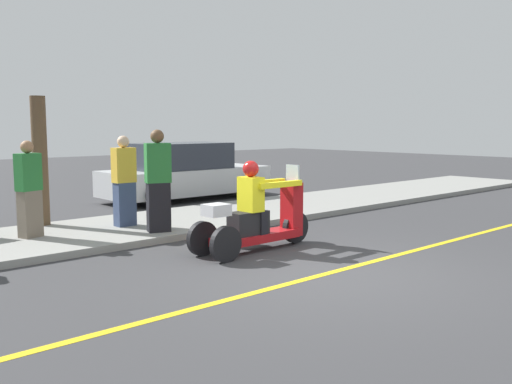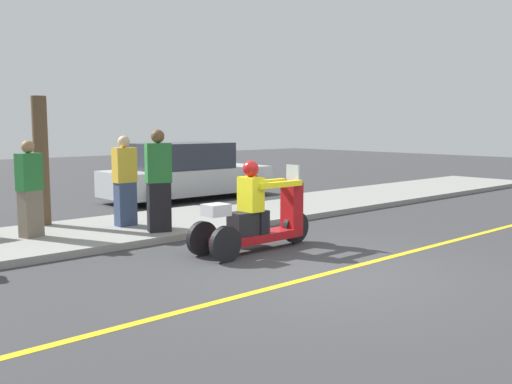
% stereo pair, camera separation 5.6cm
% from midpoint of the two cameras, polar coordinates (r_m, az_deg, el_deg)
% --- Properties ---
extents(ground_plane, '(60.00, 60.00, 0.00)m').
position_cam_midpoint_polar(ground_plane, '(7.97, 7.40, -8.08)').
color(ground_plane, '#38383A').
extents(lane_stripe, '(24.00, 0.12, 0.01)m').
position_cam_midpoint_polar(lane_stripe, '(8.13, 8.42, -7.78)').
color(lane_stripe, gold).
rests_on(lane_stripe, ground).
extents(sidewalk_strip, '(28.00, 2.80, 0.12)m').
position_cam_midpoint_polar(sidewalk_strip, '(11.43, -10.31, -3.30)').
color(sidewalk_strip, gray).
rests_on(sidewalk_strip, ground).
extents(motorcycle_trike, '(2.33, 0.68, 1.47)m').
position_cam_midpoint_polar(motorcycle_trike, '(9.21, 0.21, -2.65)').
color(motorcycle_trike, black).
rests_on(motorcycle_trike, ground).
extents(spectator_mid_group, '(0.41, 0.25, 1.71)m').
position_cam_midpoint_polar(spectator_mid_group, '(11.05, -12.83, 0.93)').
color(spectator_mid_group, '#38476B').
rests_on(spectator_mid_group, sidewalk_strip).
extents(spectator_end_of_line, '(0.45, 0.34, 1.65)m').
position_cam_midpoint_polar(spectator_end_of_line, '(10.42, -21.54, 0.12)').
color(spectator_end_of_line, '#726656').
rests_on(spectator_end_of_line, sidewalk_strip).
extents(spectator_with_child, '(0.50, 0.39, 1.83)m').
position_cam_midpoint_polar(spectator_with_child, '(10.32, -9.56, 0.92)').
color(spectator_with_child, black).
rests_on(spectator_with_child, sidewalk_strip).
extents(parked_car_lot_right, '(4.68, 1.96, 1.55)m').
position_cam_midpoint_polar(parked_car_lot_right, '(15.66, -6.91, 1.91)').
color(parked_car_lot_right, silver).
rests_on(parked_car_lot_right, ground).
extents(tree_trunk, '(0.28, 0.28, 2.45)m').
position_cam_midpoint_polar(tree_trunk, '(11.59, -20.56, 2.92)').
color(tree_trunk, brown).
rests_on(tree_trunk, sidewalk_strip).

